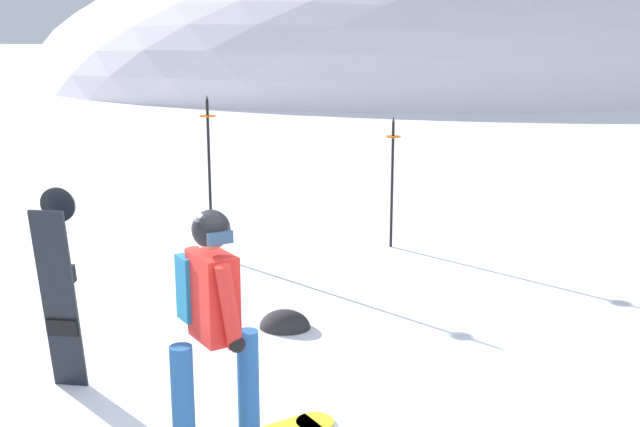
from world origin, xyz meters
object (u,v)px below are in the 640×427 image
(spare_snowboard, at_px, (60,291))
(piste_marker_far, at_px, (392,173))
(piste_marker_near, at_px, (209,166))
(rock_mid, at_px, (285,328))
(snowboarder_main, at_px, (212,327))

(spare_snowboard, height_order, piste_marker_far, piste_marker_far)
(spare_snowboard, bearing_deg, piste_marker_near, 88.27)
(spare_snowboard, xyz_separation_m, rock_mid, (1.49, 1.56, -0.84))
(rock_mid, bearing_deg, piste_marker_near, 121.01)
(snowboarder_main, relative_size, piste_marker_far, 0.98)
(piste_marker_near, xyz_separation_m, piste_marker_far, (2.24, 0.77, -0.17))
(piste_marker_near, height_order, rock_mid, piste_marker_near)
(piste_marker_near, bearing_deg, rock_mid, -58.99)
(piste_marker_far, relative_size, rock_mid, 3.49)
(snowboarder_main, height_order, piste_marker_far, piste_marker_far)
(piste_marker_near, distance_m, piste_marker_far, 2.38)
(spare_snowboard, distance_m, rock_mid, 2.32)
(rock_mid, bearing_deg, snowboarder_main, -90.97)
(rock_mid, bearing_deg, spare_snowboard, -133.76)
(piste_marker_far, bearing_deg, rock_mid, -105.82)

